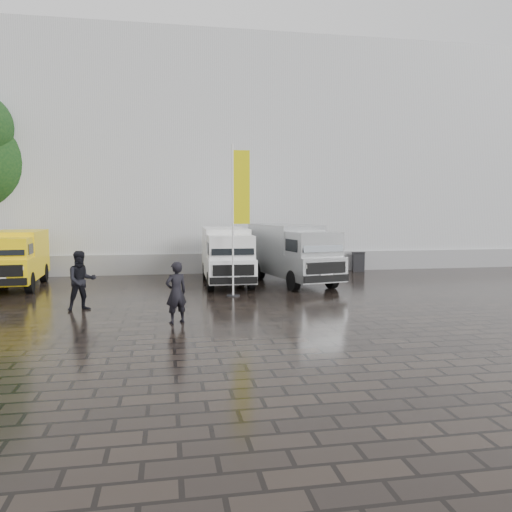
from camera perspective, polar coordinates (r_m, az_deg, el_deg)
The scene contains 10 objects.
ground at distance 17.52m, azimuth -0.29°, elevation -5.15°, with size 120.00×120.00×0.00m, color black.
exhibition_hall at distance 33.46m, azimuth -1.59°, elevation 10.13°, with size 44.00×16.00×12.00m, color silver.
hall_plinth at distance 25.55m, azimuth 1.11°, elevation -0.72°, with size 44.00×0.15×1.00m, color gray.
van_yellow at distance 22.61m, azimuth -25.88°, elevation -0.38°, with size 1.92×4.98×2.30m, color yellow, non-canonical shape.
van_white at distance 21.31m, azimuth -3.39°, elevation -0.06°, with size 1.83×5.50×2.38m, color white, non-canonical shape.
van_silver at distance 21.61m, azimuth 4.22°, elevation 0.20°, with size 1.94×5.83×2.53m, color #9EA1A2, non-canonical shape.
flagpole at distance 18.28m, azimuth -2.09°, elevation 5.18°, with size 0.88×0.50×5.55m.
wheelie_bin at distance 26.36m, azimuth 11.61°, elevation -0.63°, with size 0.61×0.61×1.01m, color black.
person_front at distance 14.19m, azimuth -9.12°, elevation -4.13°, with size 0.63×0.42×1.74m, color black.
person_tent at distance 16.70m, azimuth -19.33°, elevation -2.68°, with size 0.92×0.72×1.89m, color black.
Camera 1 is at (-2.92, -16.98, 3.18)m, focal length 35.00 mm.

